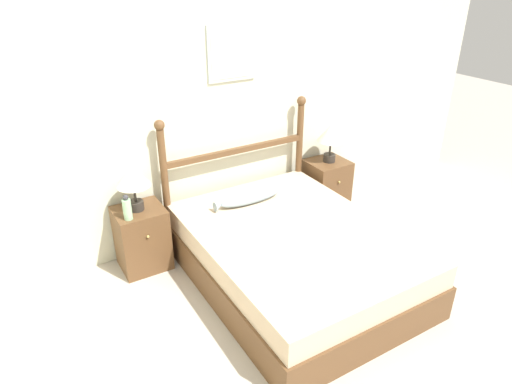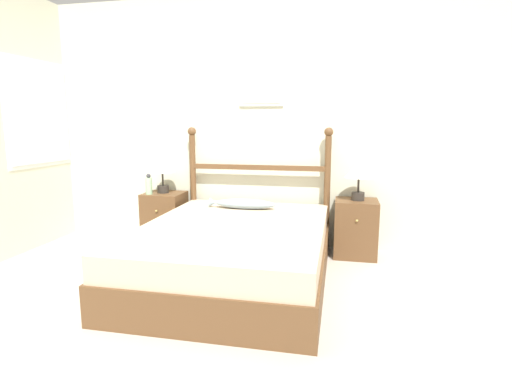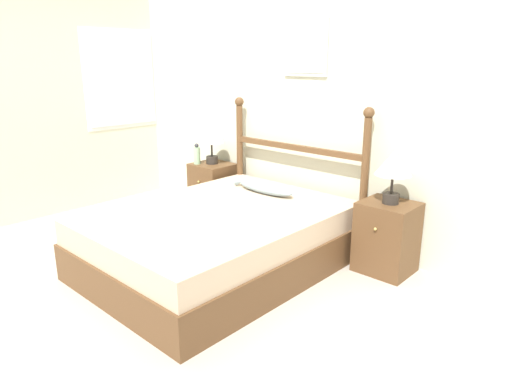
{
  "view_description": "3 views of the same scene",
  "coord_description": "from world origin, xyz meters",
  "px_view_note": "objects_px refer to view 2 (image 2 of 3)",
  "views": [
    {
      "loc": [
        -1.68,
        -1.82,
        2.37
      ],
      "look_at": [
        0.06,
        1.11,
        0.65
      ],
      "focal_mm": 32.0,
      "sensor_mm": 36.0,
      "label": 1
    },
    {
      "loc": [
        0.96,
        -2.37,
        1.27
      ],
      "look_at": [
        0.23,
        1.12,
        0.66
      ],
      "focal_mm": 28.0,
      "sensor_mm": 36.0,
      "label": 2
    },
    {
      "loc": [
        2.61,
        -1.59,
        1.59
      ],
      "look_at": [
        0.22,
        0.99,
        0.57
      ],
      "focal_mm": 32.0,
      "sensor_mm": 36.0,
      "label": 3
    }
  ],
  "objects_px": {
    "table_lamp_left": "(162,166)",
    "table_lamp_right": "(359,170)",
    "fish_pillow": "(243,204)",
    "nightstand_right": "(356,228)",
    "bed": "(234,253)",
    "nightstand_left": "(165,218)",
    "bottle": "(149,185)"
  },
  "relations": [
    {
      "from": "table_lamp_left",
      "to": "table_lamp_right",
      "type": "bearing_deg",
      "value": -0.28
    },
    {
      "from": "fish_pillow",
      "to": "nightstand_right",
      "type": "bearing_deg",
      "value": 12.16
    },
    {
      "from": "table_lamp_right",
      "to": "bed",
      "type": "bearing_deg",
      "value": -140.41
    },
    {
      "from": "nightstand_left",
      "to": "bottle",
      "type": "bearing_deg",
      "value": -135.41
    },
    {
      "from": "bed",
      "to": "nightstand_left",
      "type": "distance_m",
      "value": 1.29
    },
    {
      "from": "table_lamp_left",
      "to": "table_lamp_right",
      "type": "distance_m",
      "value": 2.0
    },
    {
      "from": "nightstand_left",
      "to": "table_lamp_left",
      "type": "distance_m",
      "value": 0.56
    },
    {
      "from": "nightstand_right",
      "to": "fish_pillow",
      "type": "relative_size",
      "value": 0.86
    },
    {
      "from": "bed",
      "to": "table_lamp_right",
      "type": "bearing_deg",
      "value": 39.59
    },
    {
      "from": "table_lamp_right",
      "to": "bottle",
      "type": "xyz_separation_m",
      "value": [
        -2.1,
        -0.11,
        -0.19
      ]
    },
    {
      "from": "bed",
      "to": "nightstand_right",
      "type": "distance_m",
      "value": 1.29
    },
    {
      "from": "bed",
      "to": "nightstand_left",
      "type": "xyz_separation_m",
      "value": [
        -0.99,
        0.83,
        0.04
      ]
    },
    {
      "from": "nightstand_right",
      "to": "table_lamp_right",
      "type": "bearing_deg",
      "value": -34.11
    },
    {
      "from": "nightstand_right",
      "to": "fish_pillow",
      "type": "height_order",
      "value": "fish_pillow"
    },
    {
      "from": "bed",
      "to": "bottle",
      "type": "bearing_deg",
      "value": 146.83
    },
    {
      "from": "nightstand_right",
      "to": "table_lamp_left",
      "type": "height_order",
      "value": "table_lamp_left"
    },
    {
      "from": "bed",
      "to": "fish_pillow",
      "type": "relative_size",
      "value": 3.04
    },
    {
      "from": "table_lamp_right",
      "to": "fish_pillow",
      "type": "bearing_deg",
      "value": -168.23
    },
    {
      "from": "table_lamp_right",
      "to": "nightstand_right",
      "type": "bearing_deg",
      "value": 145.89
    },
    {
      "from": "table_lamp_left",
      "to": "bottle",
      "type": "height_order",
      "value": "table_lamp_left"
    },
    {
      "from": "nightstand_right",
      "to": "fish_pillow",
      "type": "xyz_separation_m",
      "value": [
        -1.06,
        -0.23,
        0.24
      ]
    },
    {
      "from": "nightstand_right",
      "to": "fish_pillow",
      "type": "bearing_deg",
      "value": -167.84
    },
    {
      "from": "fish_pillow",
      "to": "bed",
      "type": "bearing_deg",
      "value": -83.22
    },
    {
      "from": "nightstand_right",
      "to": "table_lamp_left",
      "type": "xyz_separation_m",
      "value": [
        -1.99,
        0.0,
        0.56
      ]
    },
    {
      "from": "table_lamp_right",
      "to": "fish_pillow",
      "type": "height_order",
      "value": "table_lamp_right"
    },
    {
      "from": "table_lamp_left",
      "to": "fish_pillow",
      "type": "height_order",
      "value": "table_lamp_left"
    },
    {
      "from": "nightstand_left",
      "to": "bottle",
      "type": "xyz_separation_m",
      "value": [
        -0.11,
        -0.11,
        0.37
      ]
    },
    {
      "from": "bed",
      "to": "nightstand_left",
      "type": "height_order",
      "value": "nightstand_left"
    },
    {
      "from": "nightstand_left",
      "to": "fish_pillow",
      "type": "distance_m",
      "value": 0.98
    },
    {
      "from": "table_lamp_left",
      "to": "fish_pillow",
      "type": "bearing_deg",
      "value": -14.07
    },
    {
      "from": "table_lamp_right",
      "to": "table_lamp_left",
      "type": "bearing_deg",
      "value": 179.72
    },
    {
      "from": "nightstand_right",
      "to": "bed",
      "type": "bearing_deg",
      "value": -139.97
    }
  ]
}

